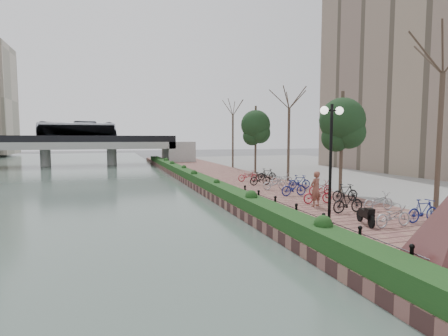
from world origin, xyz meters
name	(u,v)px	position (x,y,z in m)	size (l,w,h in m)	color
ground	(304,260)	(0.00, 0.00, 0.00)	(220.00, 220.00, 0.00)	#59595B
river_water	(5,184)	(-15.00, 25.00, 0.01)	(30.00, 130.00, 0.02)	#425349
promenade	(237,183)	(4.00, 17.50, 0.25)	(8.00, 75.00, 0.50)	brown
inland_pavement	(390,177)	(20.00, 17.50, 0.25)	(24.00, 75.00, 0.50)	gray
hedge	(191,175)	(0.60, 20.00, 0.80)	(1.10, 56.00, 0.60)	#163C16
chain_fence	(309,219)	(1.40, 2.00, 0.85)	(0.10, 14.10, 0.70)	black
lamppost	(331,139)	(2.37, 2.05, 4.02)	(1.02, 0.32, 4.89)	black
motorcycle	(365,214)	(3.84, 1.67, 0.93)	(0.43, 1.37, 0.86)	black
pedestrian	(316,189)	(4.00, 5.61, 1.42)	(0.67, 0.44, 1.84)	brown
bicycle_parking	(307,188)	(5.49, 8.89, 0.97)	(2.40, 17.32, 1.00)	#A2A2A7
street_trees	(310,143)	(8.00, 12.68, 3.69)	(3.20, 37.12, 6.80)	#372C20
bridge	(52,143)	(-14.08, 45.00, 3.37)	(36.00, 10.77, 6.50)	gray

